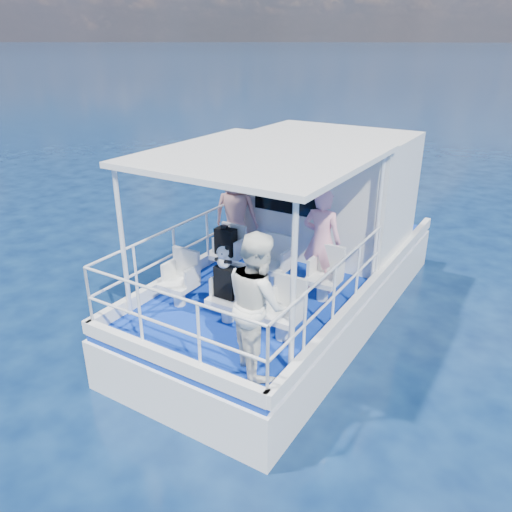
{
  "coord_description": "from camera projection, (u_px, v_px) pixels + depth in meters",
  "views": [
    {
      "loc": [
        3.65,
        -6.23,
        4.65
      ],
      "look_at": [
        0.05,
        -0.4,
        1.67
      ],
      "focal_mm": 35.0,
      "sensor_mm": 36.0,
      "label": 1
    }
  ],
  "objects": [
    {
      "name": "ground",
      "position": [
        266.0,
        338.0,
        8.47
      ],
      "size": [
        2000.0,
        2000.0,
        0.0
      ],
      "primitive_type": "plane",
      "color": "#071839",
      "rests_on": "ground"
    },
    {
      "name": "hull",
      "position": [
        293.0,
        312.0,
        9.25
      ],
      "size": [
        3.0,
        7.0,
        1.6
      ],
      "primitive_type": "cube",
      "color": "white",
      "rests_on": "ground"
    },
    {
      "name": "deck",
      "position": [
        295.0,
        271.0,
        8.91
      ],
      "size": [
        2.9,
        6.9,
        0.1
      ],
      "primitive_type": "cube",
      "color": "#0B2B9A",
      "rests_on": "hull"
    },
    {
      "name": "cabin",
      "position": [
        328.0,
        192.0,
        9.47
      ],
      "size": [
        2.85,
        2.0,
        2.2
      ],
      "primitive_type": "cube",
      "color": "white",
      "rests_on": "deck"
    },
    {
      "name": "canopy",
      "position": [
        260.0,
        156.0,
        7.06
      ],
      "size": [
        3.0,
        3.2,
        0.08
      ],
      "primitive_type": "cube",
      "color": "white",
      "rests_on": "cabin"
    },
    {
      "name": "canopy_posts",
      "position": [
        258.0,
        232.0,
        7.48
      ],
      "size": [
        2.77,
        2.97,
        2.2
      ],
      "color": "white",
      "rests_on": "deck"
    },
    {
      "name": "railings",
      "position": [
        247.0,
        276.0,
        7.46
      ],
      "size": [
        2.84,
        3.59,
        1.0
      ],
      "primitive_type": null,
      "color": "white",
      "rests_on": "deck"
    },
    {
      "name": "seat_port_fwd",
      "position": [
        228.0,
        264.0,
        8.63
      ],
      "size": [
        0.48,
        0.46,
        0.38
      ],
      "primitive_type": "cube",
      "color": "silver",
      "rests_on": "deck"
    },
    {
      "name": "seat_center_fwd",
      "position": [
        273.0,
        276.0,
        8.19
      ],
      "size": [
        0.48,
        0.46,
        0.38
      ],
      "primitive_type": "cube",
      "color": "silver",
      "rests_on": "deck"
    },
    {
      "name": "seat_stbd_fwd",
      "position": [
        323.0,
        289.0,
        7.76
      ],
      "size": [
        0.48,
        0.46,
        0.38
      ],
      "primitive_type": "cube",
      "color": "silver",
      "rests_on": "deck"
    },
    {
      "name": "seat_port_aft",
      "position": [
        179.0,
        294.0,
        7.61
      ],
      "size": [
        0.48,
        0.46,
        0.38
      ],
      "primitive_type": "cube",
      "color": "silver",
      "rests_on": "deck"
    },
    {
      "name": "seat_center_aft",
      "position": [
        228.0,
        309.0,
        7.18
      ],
      "size": [
        0.48,
        0.46,
        0.38
      ],
      "primitive_type": "cube",
      "color": "silver",
      "rests_on": "deck"
    },
    {
      "name": "seat_stbd_aft",
      "position": [
        282.0,
        326.0,
        6.74
      ],
      "size": [
        0.48,
        0.46,
        0.38
      ],
      "primitive_type": "cube",
      "color": "silver",
      "rests_on": "deck"
    },
    {
      "name": "passenger_port_fwd",
      "position": [
        236.0,
        213.0,
        9.17
      ],
      "size": [
        0.71,
        0.6,
        1.64
      ],
      "primitive_type": "imported",
      "rotation": [
        0.0,
        0.0,
        3.44
      ],
      "color": "tan",
      "rests_on": "deck"
    },
    {
      "name": "passenger_stbd_fwd",
      "position": [
        322.0,
        241.0,
        7.81
      ],
      "size": [
        0.65,
        0.45,
        1.7
      ],
      "primitive_type": "imported",
      "rotation": [
        0.0,
        0.0,
        3.21
      ],
      "color": "pink",
      "rests_on": "deck"
    },
    {
      "name": "passenger_stbd_aft",
      "position": [
        258.0,
        303.0,
        5.89
      ],
      "size": [
        1.1,
        1.08,
        1.78
      ],
      "primitive_type": "imported",
      "rotation": [
        0.0,
        0.0,
        2.43
      ],
      "color": "white",
      "rests_on": "deck"
    },
    {
      "name": "backpack_port",
      "position": [
        226.0,
        241.0,
        8.44
      ],
      "size": [
        0.35,
        0.2,
        0.46
      ],
      "primitive_type": "cube",
      "color": "black",
      "rests_on": "seat_port_fwd"
    },
    {
      "name": "backpack_center",
      "position": [
        226.0,
        282.0,
        7.02
      ],
      "size": [
        0.31,
        0.18,
        0.47
      ],
      "primitive_type": "cube",
      "color": "black",
      "rests_on": "seat_center_aft"
    },
    {
      "name": "compact_camera",
      "position": [
        224.0,
        227.0,
        8.33
      ],
      "size": [
        0.1,
        0.06,
        0.06
      ],
      "primitive_type": "cube",
      "color": "black",
      "rests_on": "backpack_port"
    },
    {
      "name": "panda",
      "position": [
        224.0,
        256.0,
        6.85
      ],
      "size": [
        0.22,
        0.18,
        0.34
      ],
      "primitive_type": null,
      "color": "white",
      "rests_on": "backpack_center"
    }
  ]
}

